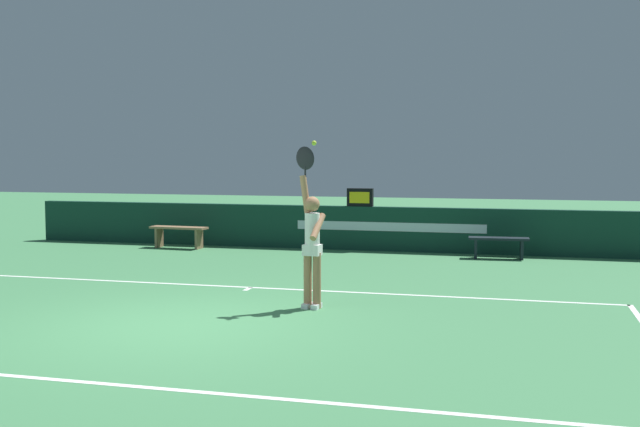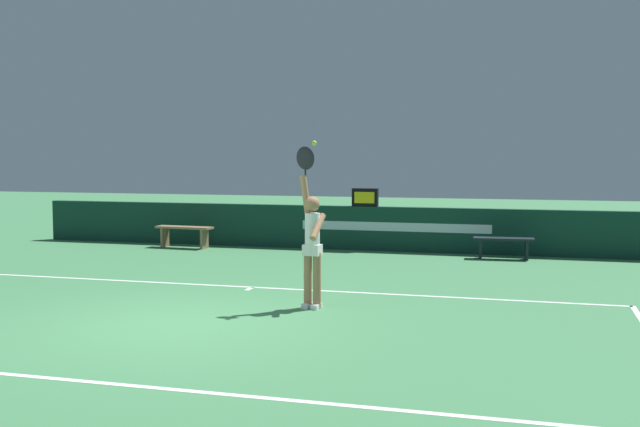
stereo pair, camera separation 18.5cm
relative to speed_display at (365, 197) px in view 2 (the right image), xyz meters
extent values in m
plane|color=#3F7E4D|center=(-0.76, -8.36, -1.24)|extent=(60.00, 60.00, 0.00)
cube|color=white|center=(-0.76, -5.44, -1.24)|extent=(12.03, 0.09, 0.00)
cube|color=white|center=(-0.76, -10.90, -1.24)|extent=(12.03, 0.09, 0.00)
cube|color=white|center=(-0.76, -5.59, -1.24)|extent=(0.09, 0.30, 0.00)
cube|color=#11352A|center=(-0.76, 0.00, -0.73)|extent=(15.31, 0.21, 1.03)
cube|color=silver|center=(0.72, -0.11, -0.67)|extent=(4.43, 0.01, 0.20)
cube|color=black|center=(0.00, 0.00, 0.00)|extent=(0.61, 0.16, 0.42)
cube|color=yellow|center=(0.00, -0.08, 0.00)|extent=(0.48, 0.01, 0.26)
cylinder|color=#A87350|center=(0.77, -6.83, -0.83)|extent=(0.12, 0.12, 0.82)
cylinder|color=#A87350|center=(0.63, -6.82, -0.83)|extent=(0.12, 0.12, 0.82)
cube|color=white|center=(0.77, -6.85, -1.21)|extent=(0.12, 0.25, 0.07)
cube|color=white|center=(0.62, -6.84, -1.21)|extent=(0.12, 0.25, 0.07)
cylinder|color=white|center=(0.70, -6.83, -0.13)|extent=(0.22, 0.22, 0.58)
cube|color=white|center=(0.70, -6.83, -0.38)|extent=(0.27, 0.23, 0.16)
sphere|color=#A87350|center=(0.70, -6.83, 0.29)|extent=(0.22, 0.22, 0.22)
cylinder|color=#A87350|center=(0.59, -6.81, 0.43)|extent=(0.18, 0.11, 0.56)
cylinder|color=#A87350|center=(0.80, -6.90, -0.03)|extent=(0.14, 0.45, 0.38)
ellipsoid|color=black|center=(0.59, -6.81, 0.96)|extent=(0.34, 0.06, 0.38)
cylinder|color=black|center=(0.59, -6.81, 0.77)|extent=(0.03, 0.03, 0.18)
sphere|color=#C6DF35|center=(0.72, -6.82, 1.17)|extent=(0.07, 0.07, 0.07)
cube|color=black|center=(3.21, -0.72, -0.81)|extent=(1.30, 0.44, 0.05)
cube|color=black|center=(2.72, -0.75, -1.03)|extent=(0.08, 0.32, 0.44)
cube|color=black|center=(3.69, -0.69, -1.03)|extent=(0.08, 0.32, 0.44)
cube|color=#8B694B|center=(-4.30, -0.76, -0.75)|extent=(1.44, 0.45, 0.05)
cube|color=#8B694B|center=(-4.84, -0.72, -1.00)|extent=(0.08, 0.32, 0.49)
cube|color=#8B694B|center=(-3.76, -0.80, -1.00)|extent=(0.08, 0.32, 0.49)
camera|label=1|loc=(3.60, -17.42, 1.01)|focal=42.50mm
camera|label=2|loc=(3.77, -17.37, 1.01)|focal=42.50mm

